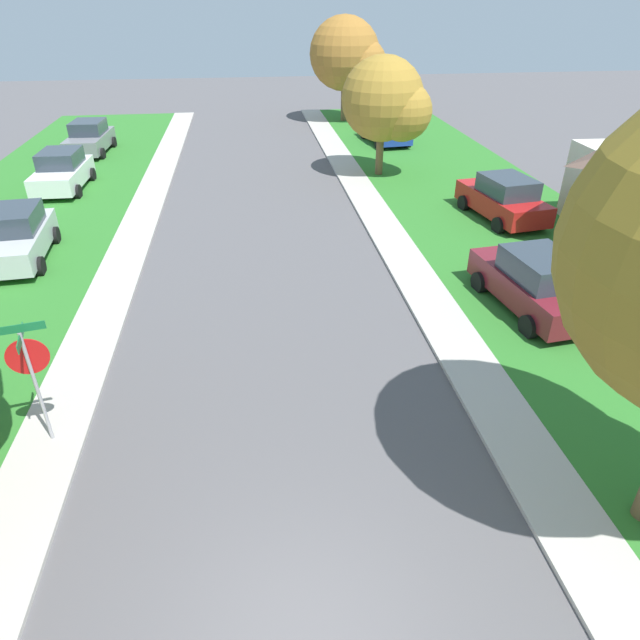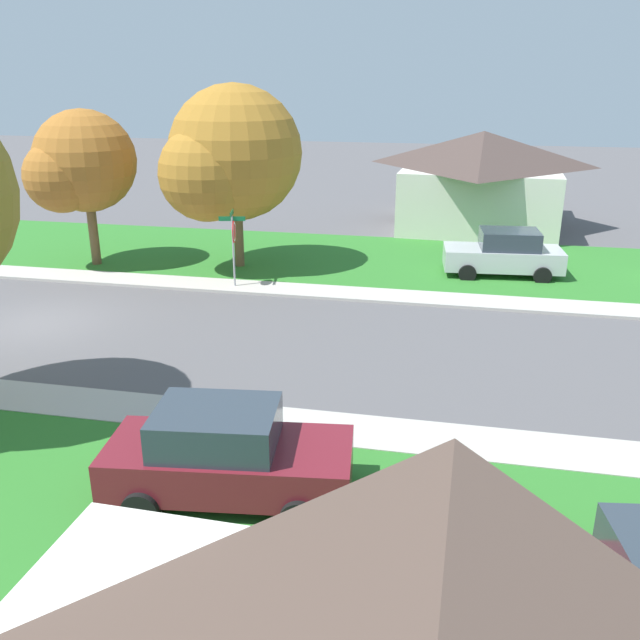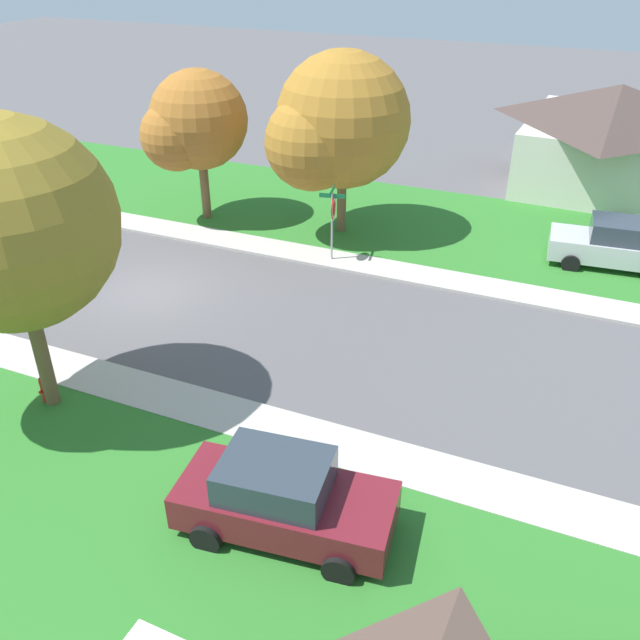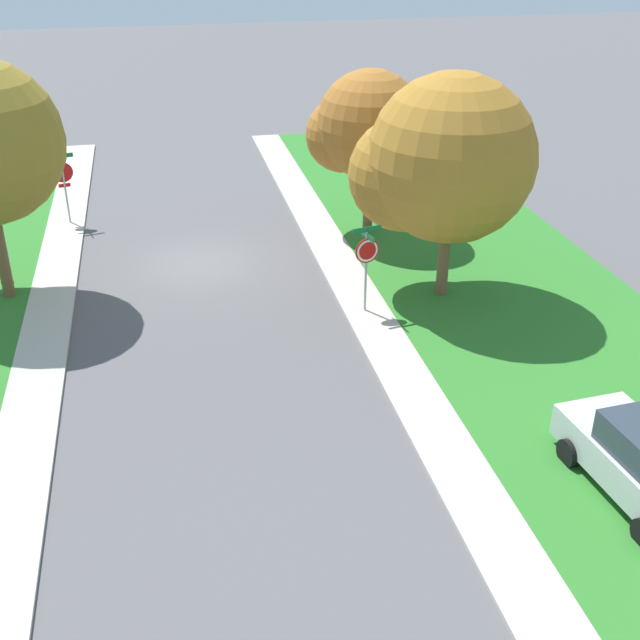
# 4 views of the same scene
# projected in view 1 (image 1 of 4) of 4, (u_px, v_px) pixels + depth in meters

# --- Properties ---
(sidewalk_east) EXTENTS (1.40, 56.00, 0.10)m
(sidewalk_east) POSITION_uv_depth(u_px,v_px,m) (407.00, 264.00, 18.60)
(sidewalk_east) COLOR #B7B2A8
(sidewalk_east) RESTS_ON ground
(lawn_east) EXTENTS (8.00, 56.00, 0.08)m
(lawn_east) POSITION_uv_depth(u_px,v_px,m) (541.00, 257.00, 19.14)
(lawn_east) COLOR #2D7528
(lawn_east) RESTS_ON ground
(sidewalk_west) EXTENTS (1.40, 56.00, 0.10)m
(sidewalk_west) POSITION_uv_depth(u_px,v_px,m) (116.00, 281.00, 17.55)
(sidewalk_west) COLOR #B7B2A8
(sidewalk_west) RESTS_ON ground
(stop_sign_far_corner) EXTENTS (0.91, 0.91, 2.77)m
(stop_sign_far_corner) POSITION_uv_depth(u_px,v_px,m) (30.00, 365.00, 10.44)
(stop_sign_far_corner) COLOR #9E9EA3
(stop_sign_far_corner) RESTS_ON ground
(car_maroon_far_down_street) EXTENTS (2.42, 4.48, 1.76)m
(car_maroon_far_down_street) POSITION_uv_depth(u_px,v_px,m) (536.00, 283.00, 15.61)
(car_maroon_far_down_street) COLOR maroon
(car_maroon_far_down_street) RESTS_ON ground
(car_blue_near_corner) EXTENTS (2.40, 4.48, 1.76)m
(car_blue_near_corner) POSITION_uv_depth(u_px,v_px,m) (386.00, 129.00, 32.97)
(car_blue_near_corner) COLOR #1E389E
(car_blue_near_corner) RESTS_ON ground
(car_red_behind_trees) EXTENTS (2.51, 4.52, 1.76)m
(car_red_behind_trees) POSITION_uv_depth(u_px,v_px,m) (503.00, 199.00, 21.91)
(car_red_behind_trees) COLOR red
(car_red_behind_trees) RESTS_ON ground
(car_grey_driveway_right) EXTENTS (2.18, 4.37, 1.76)m
(car_grey_driveway_right) POSITION_uv_depth(u_px,v_px,m) (90.00, 138.00, 30.92)
(car_grey_driveway_right) COLOR gray
(car_grey_driveway_right) RESTS_ON ground
(car_silver_across_road) EXTENTS (2.31, 4.44, 1.76)m
(car_silver_across_road) POSITION_uv_depth(u_px,v_px,m) (15.00, 236.00, 18.54)
(car_silver_across_road) COLOR silver
(car_silver_across_road) RESTS_ON ground
(car_white_kerbside_mid) EXTENTS (2.09, 4.33, 1.76)m
(car_white_kerbside_mid) POSITION_uv_depth(u_px,v_px,m) (62.00, 171.00, 25.23)
(car_white_kerbside_mid) COLOR white
(car_white_kerbside_mid) RESTS_ON ground
(tree_across_left) EXTENTS (4.11, 3.83, 5.49)m
(tree_across_left) POSITION_uv_depth(u_px,v_px,m) (388.00, 102.00, 25.89)
(tree_across_left) COLOR brown
(tree_across_left) RESTS_ON ground
(tree_across_right) EXTENTS (4.99, 4.64, 6.64)m
(tree_across_right) POSITION_uv_depth(u_px,v_px,m) (349.00, 56.00, 36.88)
(tree_across_right) COLOR brown
(tree_across_right) RESTS_ON ground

